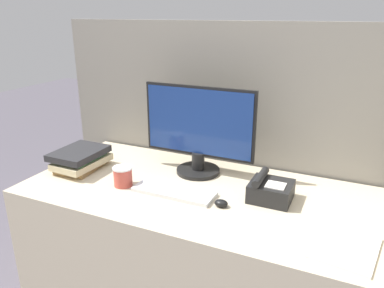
{
  "coord_description": "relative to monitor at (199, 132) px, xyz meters",
  "views": [
    {
      "loc": [
        0.67,
        -1.09,
        1.55
      ],
      "look_at": [
        -0.04,
        0.44,
        0.95
      ],
      "focal_mm": 35.0,
      "sensor_mm": 36.0,
      "label": 1
    }
  ],
  "objects": [
    {
      "name": "desk",
      "position": [
        0.07,
        -0.2,
        -0.59
      ],
      "size": [
        1.68,
        0.81,
        0.73
      ],
      "color": "beige",
      "rests_on": "ground_plane"
    },
    {
      "name": "mouse",
      "position": [
        0.24,
        -0.3,
        -0.21
      ],
      "size": [
        0.06,
        0.05,
        0.03
      ],
      "color": "black",
      "rests_on": "desk"
    },
    {
      "name": "paper_pile",
      "position": [
        0.76,
        -0.41,
        -0.22
      ],
      "size": [
        0.25,
        0.29,
        0.01
      ],
      "color": "white",
      "rests_on": "desk"
    },
    {
      "name": "monitor",
      "position": [
        0.0,
        0.0,
        0.0
      ],
      "size": [
        0.6,
        0.23,
        0.47
      ],
      "color": "black",
      "rests_on": "desk"
    },
    {
      "name": "keyboard",
      "position": [
        -0.0,
        -0.28,
        -0.21
      ],
      "size": [
        0.39,
        0.14,
        0.02
      ],
      "color": "silver",
      "rests_on": "desk"
    },
    {
      "name": "book_stack",
      "position": [
        -0.6,
        -0.23,
        -0.17
      ],
      "size": [
        0.23,
        0.3,
        0.11
      ],
      "color": "olive",
      "rests_on": "desk"
    },
    {
      "name": "cubicle_panel_rear",
      "position": [
        0.07,
        0.24,
        -0.2
      ],
      "size": [
        2.08,
        0.04,
        1.5
      ],
      "color": "gray",
      "rests_on": "ground_plane"
    },
    {
      "name": "desk_telephone",
      "position": [
        0.42,
        -0.15,
        -0.18
      ],
      "size": [
        0.19,
        0.18,
        0.12
      ],
      "color": "black",
      "rests_on": "desk"
    },
    {
      "name": "coffee_cup",
      "position": [
        -0.27,
        -0.31,
        -0.18
      ],
      "size": [
        0.1,
        0.1,
        0.1
      ],
      "color": "#BF4C3F",
      "rests_on": "desk"
    }
  ]
}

